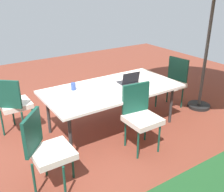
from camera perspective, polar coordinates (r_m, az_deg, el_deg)
The scene contains 8 objects.
ground_plane at distance 4.61m, azimuth 0.00°, elevation -6.85°, with size 10.00×10.00×0.02m, color brown.
dining_table at distance 4.30m, azimuth 0.00°, elevation 1.27°, with size 2.23×1.14×0.74m.
chair_northeast at distance 3.18m, azimuth -14.00°, elevation -10.90°, with size 0.59×0.58×0.98m.
chair_north at distance 3.84m, azimuth 6.21°, elevation -3.97°, with size 0.47×0.48×0.98m.
chair_southeast at distance 4.48m, azimuth -20.65°, elevation -1.31°, with size 0.58×0.59×0.98m.
chair_west at distance 5.27m, azimuth 13.01°, elevation 3.25°, with size 0.49×0.48×0.98m.
laptop at distance 4.47m, azimuth 3.64°, elevation 3.32°, with size 0.34×0.27×0.21m.
cup at distance 4.22m, azimuth -8.39°, elevation 2.06°, with size 0.08×0.08×0.12m, color #334C99.
Camera 1 is at (2.19, 3.33, 2.30)m, focal length 42.12 mm.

